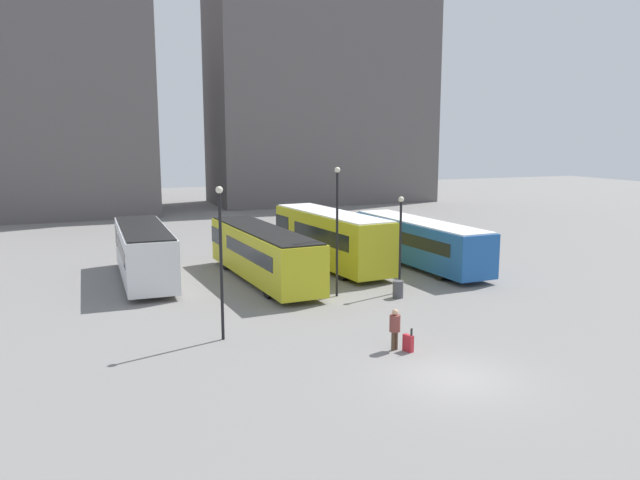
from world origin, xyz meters
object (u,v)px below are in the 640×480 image
(bus_0, at_px, (144,251))
(trash_bin, at_px, (398,289))
(bus_2, at_px, (330,237))
(lamp_post_0, at_px, (337,222))
(suitcase, at_px, (408,343))
(traveler, at_px, (395,326))
(lamp_post_2, at_px, (221,251))
(bus_3, at_px, (418,241))
(lamp_post_1, at_px, (400,235))
(bus_1, at_px, (262,252))

(bus_0, xyz_separation_m, trash_bin, (11.18, -8.44, -1.21))
(bus_2, height_order, lamp_post_0, lamp_post_0)
(bus_0, bearing_deg, lamp_post_0, -128.84)
(suitcase, bearing_deg, bus_0, 7.63)
(bus_0, height_order, bus_2, bus_2)
(bus_2, relative_size, traveler, 6.89)
(bus_2, relative_size, trash_bin, 12.76)
(bus_0, height_order, lamp_post_2, lamp_post_2)
(bus_3, height_order, lamp_post_1, lamp_post_1)
(lamp_post_1, bearing_deg, bus_0, 147.39)
(bus_0, relative_size, bus_1, 0.85)
(bus_1, relative_size, lamp_post_1, 2.44)
(bus_3, xyz_separation_m, trash_bin, (-4.80, -6.28, -1.12))
(bus_0, height_order, lamp_post_1, lamp_post_1)
(bus_0, xyz_separation_m, suitcase, (7.80, -15.43, -1.31))
(traveler, bearing_deg, lamp_post_1, -49.07)
(bus_3, height_order, lamp_post_2, lamp_post_2)
(bus_3, relative_size, lamp_post_0, 1.84)
(bus_0, xyz_separation_m, bus_2, (10.87, -0.47, 0.19))
(bus_3, distance_m, traveler, 15.51)
(lamp_post_1, bearing_deg, bus_3, 51.77)
(bus_1, relative_size, traveler, 7.60)
(lamp_post_0, bearing_deg, suitcase, -94.75)
(lamp_post_0, height_order, lamp_post_2, lamp_post_0)
(lamp_post_1, bearing_deg, trash_bin, -122.23)
(traveler, distance_m, trash_bin, 7.65)
(lamp_post_0, bearing_deg, lamp_post_1, -8.16)
(bus_2, bearing_deg, bus_1, 105.41)
(bus_0, distance_m, bus_2, 10.88)
(bus_2, relative_size, lamp_post_2, 1.80)
(lamp_post_0, bearing_deg, lamp_post_2, -146.34)
(suitcase, relative_size, trash_bin, 1.08)
(suitcase, relative_size, lamp_post_2, 0.15)
(trash_bin, bearing_deg, bus_1, 130.18)
(bus_3, bearing_deg, suitcase, 145.47)
(bus_2, xyz_separation_m, lamp_post_0, (-2.37, -6.58, 1.89))
(bus_0, relative_size, bus_2, 0.94)
(bus_3, bearing_deg, lamp_post_2, 120.53)
(lamp_post_1, distance_m, lamp_post_2, 10.82)
(bus_1, distance_m, lamp_post_1, 7.82)
(suitcase, height_order, trash_bin, suitcase)
(bus_0, height_order, bus_1, bus_0)
(suitcase, bearing_deg, bus_2, -30.79)
(traveler, xyz_separation_m, lamp_post_2, (-5.68, 3.53, 2.58))
(bus_3, distance_m, lamp_post_0, 9.20)
(bus_0, xyz_separation_m, lamp_post_0, (8.50, -7.05, 2.08))
(lamp_post_1, bearing_deg, lamp_post_2, -158.08)
(bus_1, relative_size, bus_3, 1.01)
(bus_2, bearing_deg, traveler, 160.78)
(bus_1, xyz_separation_m, suitcase, (1.76, -13.07, -1.26))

